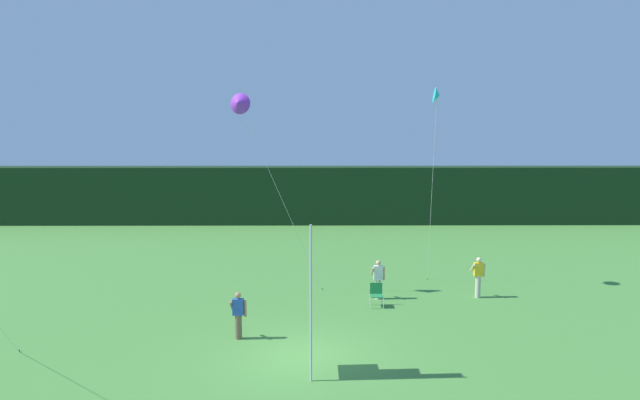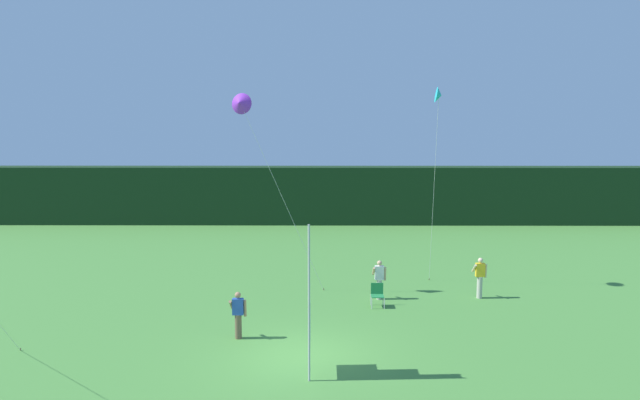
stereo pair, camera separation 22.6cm
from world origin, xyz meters
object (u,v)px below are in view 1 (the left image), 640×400
(person_near_banner, at_px, (378,278))
(person_far_left, at_px, (238,314))
(kite_cyan_delta_1, at_px, (437,97))
(kite_purple_delta_0, at_px, (239,104))
(banner_flag, at_px, (311,304))
(folding_chair, at_px, (376,293))
(person_mid_field, at_px, (478,276))

(person_near_banner, height_order, person_far_left, person_near_banner)
(person_near_banner, distance_m, kite_cyan_delta_1, 8.01)
(person_near_banner, bearing_deg, kite_cyan_delta_1, 35.50)
(person_far_left, height_order, kite_purple_delta_0, kite_purple_delta_0)
(person_far_left, relative_size, kite_purple_delta_0, 0.19)
(banner_flag, relative_size, kite_cyan_delta_1, 0.50)
(banner_flag, xyz_separation_m, person_far_left, (-2.40, 2.82, -1.24))
(folding_chair, relative_size, kite_cyan_delta_1, 0.10)
(person_mid_field, distance_m, kite_purple_delta_0, 11.93)
(person_near_banner, xyz_separation_m, kite_purple_delta_0, (-5.58, 0.64, 7.00))
(person_mid_field, xyz_separation_m, kite_cyan_delta_1, (-1.52, 1.67, 7.31))
(person_mid_field, height_order, folding_chair, person_mid_field)
(banner_flag, distance_m, kite_cyan_delta_1, 12.05)
(kite_cyan_delta_1, bearing_deg, banner_flag, -120.24)
(folding_chair, distance_m, kite_cyan_delta_1, 8.62)
(folding_chair, distance_m, kite_purple_delta_0, 9.24)
(kite_purple_delta_0, relative_size, kite_cyan_delta_1, 0.97)
(kite_cyan_delta_1, bearing_deg, person_far_left, -141.15)
(banner_flag, relative_size, kite_purple_delta_0, 0.52)
(banner_flag, height_order, kite_purple_delta_0, kite_purple_delta_0)
(banner_flag, height_order, person_near_banner, banner_flag)
(banner_flag, distance_m, person_near_banner, 7.69)
(kite_purple_delta_0, bearing_deg, folding_chair, -15.94)
(person_mid_field, distance_m, kite_cyan_delta_1, 7.65)
(banner_flag, relative_size, folding_chair, 4.86)
(person_far_left, height_order, folding_chair, person_far_left)
(kite_purple_delta_0, bearing_deg, person_mid_field, -2.76)
(person_mid_field, distance_m, folding_chair, 4.41)
(banner_flag, bearing_deg, kite_purple_delta_0, 110.71)
(person_mid_field, relative_size, folding_chair, 1.88)
(person_near_banner, height_order, person_mid_field, person_mid_field)
(person_near_banner, height_order, kite_cyan_delta_1, kite_cyan_delta_1)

